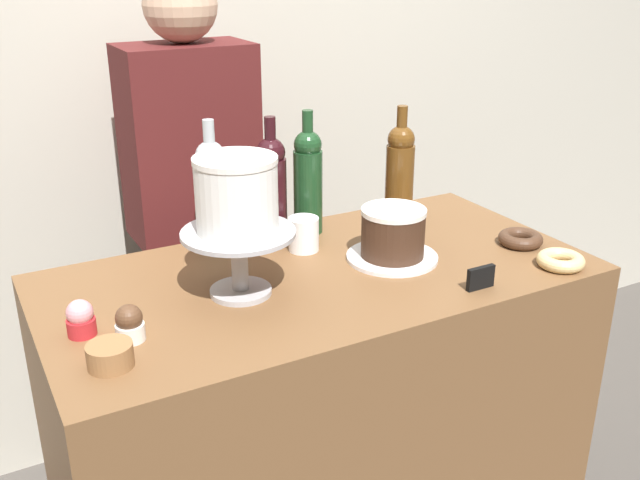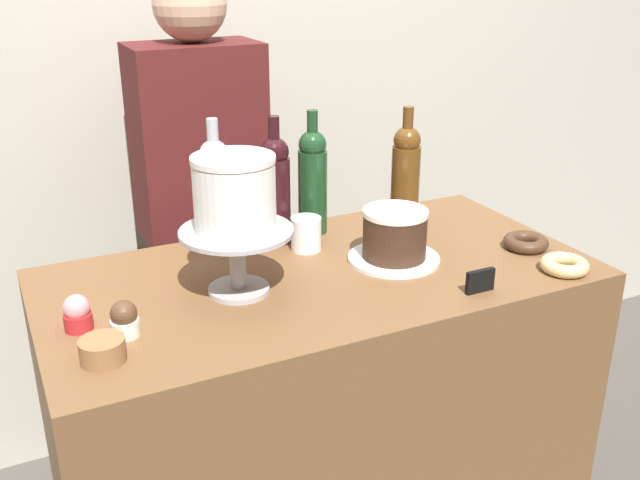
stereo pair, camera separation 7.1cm
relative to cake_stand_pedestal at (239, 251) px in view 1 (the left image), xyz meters
name	(u,v)px [view 1 (the left image)]	position (x,y,z in m)	size (l,w,h in m)	color
back_wall	(184,64)	(0.21, 0.91, 0.26)	(6.00, 0.05, 2.60)	#BCB7A8
display_counter	(320,437)	(0.21, 0.02, -0.57)	(1.27, 0.64, 0.94)	brown
cake_stand_pedestal	(239,251)	(0.00, 0.00, 0.00)	(0.25, 0.25, 0.15)	#B2B2B7
white_layer_cake	(236,195)	(0.00, 0.00, 0.13)	(0.18, 0.18, 0.16)	white
silver_serving_platter	(392,257)	(0.40, 0.00, -0.10)	(0.22, 0.22, 0.01)	white
chocolate_round_cake	(393,232)	(0.40, 0.00, -0.03)	(0.16, 0.16, 0.12)	#3D2619
wine_bottle_clear	(212,192)	(0.05, 0.28, 0.04)	(0.08, 0.08, 0.33)	#B2BCC1
wine_bottle_dark_red	(272,188)	(0.19, 0.24, 0.04)	(0.08, 0.08, 0.33)	black
wine_bottle_amber	(400,173)	(0.54, 0.19, 0.04)	(0.08, 0.08, 0.33)	#5B3814
wine_bottle_green	(308,180)	(0.30, 0.26, 0.04)	(0.08, 0.08, 0.33)	#193D1E
cupcake_chocolate	(130,324)	(-0.26, -0.09, -0.07)	(0.06, 0.06, 0.07)	white
cupcake_strawberry	(81,319)	(-0.34, -0.02, -0.07)	(0.06, 0.06, 0.07)	red
donut_glazed	(561,261)	(0.72, -0.23, -0.08)	(0.11, 0.11, 0.03)	#E0C17F
donut_chocolate	(520,239)	(0.73, -0.08, -0.08)	(0.11, 0.11, 0.03)	#472D1E
cookie_stack	(110,355)	(-0.32, -0.16, -0.08)	(0.08, 0.08, 0.04)	olive
price_sign_chalkboard	(481,278)	(0.47, -0.23, -0.07)	(0.07, 0.01, 0.05)	black
coffee_cup_ceramic	(304,234)	(0.23, 0.15, -0.06)	(0.08, 0.08, 0.08)	white
barista_figure	(196,236)	(0.11, 0.61, -0.20)	(0.36, 0.22, 1.60)	black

